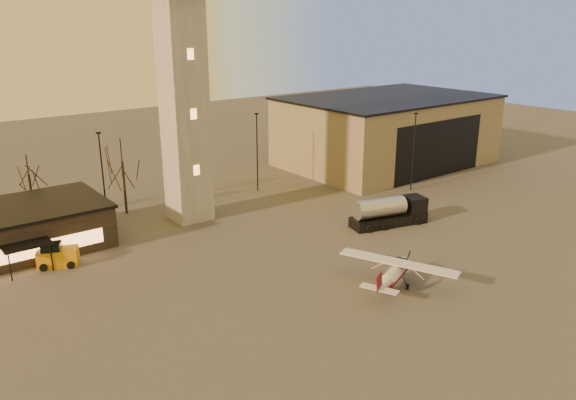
{
  "coord_description": "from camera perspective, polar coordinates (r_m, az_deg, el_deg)",
  "views": [
    {
      "loc": [
        -27.64,
        -23.68,
        21.42
      ],
      "look_at": [
        0.74,
        13.0,
        6.35
      ],
      "focal_mm": 35.0,
      "sensor_mm": 36.0,
      "label": 1
    }
  ],
  "objects": [
    {
      "name": "ground",
      "position": [
        42.23,
        10.31,
        -12.8
      ],
      "size": [
        220.0,
        220.0,
        0.0
      ],
      "primitive_type": "plane",
      "color": "#494744",
      "rests_on": "ground"
    },
    {
      "name": "light_poles",
      "position": [
        63.55,
        -10.17,
        3.12
      ],
      "size": [
        58.5,
        12.25,
        10.14
      ],
      "color": "black",
      "rests_on": "ground"
    },
    {
      "name": "tree_row",
      "position": [
        66.2,
        -24.51,
        2.83
      ],
      "size": [
        37.2,
        9.2,
        8.8
      ],
      "color": "black",
      "rests_on": "ground"
    },
    {
      "name": "hangar",
      "position": [
        87.4,
        10.0,
        7.0
      ],
      "size": [
        30.6,
        20.6,
        10.3
      ],
      "color": "#9C8C66",
      "rests_on": "ground"
    },
    {
      "name": "cessna_front",
      "position": [
        48.36,
        10.94,
        -7.38
      ],
      "size": [
        8.19,
        9.89,
        2.81
      ],
      "rotation": [
        0.0,
        0.0,
        0.4
      ],
      "color": "silver",
      "rests_on": "ground"
    },
    {
      "name": "fuel_truck",
      "position": [
        61.61,
        10.18,
        -1.4
      ],
      "size": [
        8.9,
        4.53,
        3.17
      ],
      "rotation": [
        0.0,
        0.0,
        -0.26
      ],
      "color": "black",
      "rests_on": "ground"
    },
    {
      "name": "service_cart",
      "position": [
        55.09,
        -22.38,
        -5.39
      ],
      "size": [
        3.89,
        3.25,
        2.18
      ],
      "rotation": [
        0.0,
        0.0,
        -0.43
      ],
      "color": "orange",
      "rests_on": "ground"
    },
    {
      "name": "control_tower",
      "position": [
        60.59,
        -10.72,
        12.87
      ],
      "size": [
        6.8,
        6.8,
        32.6
      ],
      "color": "gray",
      "rests_on": "ground"
    }
  ]
}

